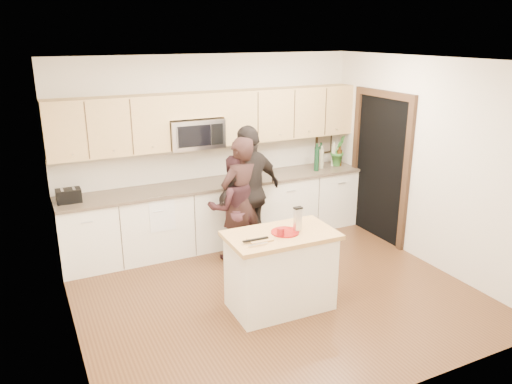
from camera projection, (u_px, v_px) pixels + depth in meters
name	position (u px, v px, depth m)	size (l,w,h in m)	color
floor	(274.00, 292.00, 5.99)	(4.50, 4.50, 0.00)	#54341D
room_shell	(276.00, 152.00, 5.46)	(4.52, 4.02, 2.71)	beige
back_cabinetry	(221.00, 212.00, 7.29)	(4.50, 0.66, 0.94)	white
upper_cabinetry	(217.00, 117.00, 7.01)	(4.50, 0.33, 0.75)	tan
microwave	(195.00, 133.00, 6.90)	(0.76, 0.41, 0.40)	silver
doorway	(380.00, 162.00, 7.34)	(0.06, 1.25, 2.20)	black
framed_picture	(324.00, 142.00, 8.11)	(0.30, 0.03, 0.38)	black
dish_towel	(159.00, 204.00, 6.64)	(0.34, 0.60, 0.48)	white
island	(280.00, 270.00, 5.55)	(1.21, 0.73, 0.90)	white
red_plate	(285.00, 232.00, 5.42)	(0.31, 0.31, 0.02)	maroon
box_grater	(298.00, 219.00, 5.41)	(0.09, 0.06, 0.27)	silver
drink_glass	(281.00, 232.00, 5.31)	(0.08, 0.08, 0.10)	maroon
cutting_board	(260.00, 240.00, 5.22)	(0.25, 0.16, 0.02)	#AF8A49
tongs	(256.00, 240.00, 5.18)	(0.29, 0.03, 0.02)	black
knife	(258.00, 244.00, 5.08)	(0.22, 0.02, 0.01)	silver
toaster	(69.00, 196.00, 6.25)	(0.30, 0.20, 0.17)	black
bottle_cluster	(326.00, 156.00, 7.84)	(0.57, 0.25, 0.43)	#A1A27F
orchid	(338.00, 151.00, 7.96)	(0.26, 0.21, 0.48)	#34702C
woman_left	(241.00, 200.00, 6.61)	(0.62, 0.41, 1.71)	black
woman_center	(234.00, 208.00, 6.71)	(0.71, 0.55, 1.46)	#30181C
woman_right	(250.00, 192.00, 6.77)	(1.07, 0.45, 1.83)	black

